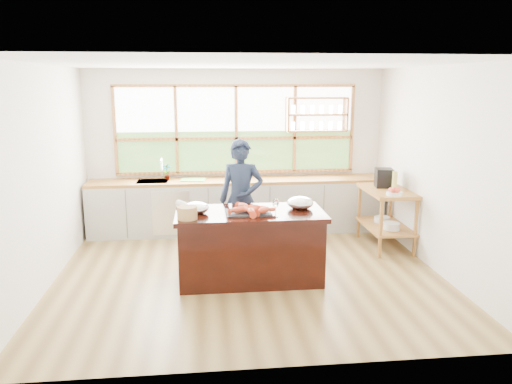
{
  "coord_description": "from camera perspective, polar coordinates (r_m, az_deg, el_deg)",
  "views": [
    {
      "loc": [
        -0.57,
        -6.2,
        2.48
      ],
      "look_at": [
        0.11,
        0.15,
        1.07
      ],
      "focal_mm": 35.0,
      "sensor_mm": 36.0,
      "label": 1
    }
  ],
  "objects": [
    {
      "name": "slate_board",
      "position": [
        6.15,
        -0.87,
        -2.36
      ],
      "size": [
        0.56,
        0.41,
        0.02
      ],
      "primitive_type": "cube",
      "rotation": [
        0.0,
        0.0,
        0.02
      ],
      "color": "black",
      "rests_on": "island"
    },
    {
      "name": "wine_bottle",
      "position": [
        7.64,
        15.56,
        1.19
      ],
      "size": [
        0.08,
        0.08,
        0.3
      ],
      "primitive_type": "cylinder",
      "rotation": [
        0.0,
        0.0,
        0.06
      ],
      "color": "#BDBF53",
      "rests_on": "right_shelf_unit"
    },
    {
      "name": "espresso_machine",
      "position": [
        7.91,
        14.41,
        1.57
      ],
      "size": [
        0.29,
        0.31,
        0.29
      ],
      "primitive_type": "cube",
      "rotation": [
        0.0,
        0.0,
        -0.17
      ],
      "color": "black",
      "rests_on": "right_shelf_unit"
    },
    {
      "name": "ground_plane",
      "position": [
        6.7,
        -0.84,
        -9.29
      ],
      "size": [
        5.0,
        5.0,
        0.0
      ],
      "primitive_type": "plane",
      "color": "olive"
    },
    {
      "name": "mixing_bowl_right",
      "position": [
        6.4,
        5.07,
        -1.25
      ],
      "size": [
        0.34,
        0.34,
        0.16
      ],
      "primitive_type": "ellipsoid",
      "color": "silver",
      "rests_on": "island"
    },
    {
      "name": "wine_glass",
      "position": [
        5.95,
        2.28,
        -1.36
      ],
      "size": [
        0.08,
        0.08,
        0.22
      ],
      "color": "white",
      "rests_on": "island"
    },
    {
      "name": "wicker_basket",
      "position": [
        5.93,
        -7.87,
        -2.37
      ],
      "size": [
        0.24,
        0.24,
        0.15
      ],
      "primitive_type": "cylinder",
      "color": "#AD814C",
      "rests_on": "island"
    },
    {
      "name": "island",
      "position": [
        6.36,
        -0.68,
        -6.15
      ],
      "size": [
        1.85,
        0.9,
        0.9
      ],
      "color": "black",
      "rests_on": "ground_plane"
    },
    {
      "name": "mixing_bowl_left",
      "position": [
        6.18,
        -6.84,
        -1.83
      ],
      "size": [
        0.31,
        0.31,
        0.15
      ],
      "primitive_type": "ellipsoid",
      "color": "silver",
      "rests_on": "island"
    },
    {
      "name": "cook",
      "position": [
        7.05,
        -1.69,
        -0.89
      ],
      "size": [
        0.69,
        0.52,
        1.71
      ],
      "primitive_type": "imported",
      "rotation": [
        0.0,
        0.0,
        -0.19
      ],
      "color": "#182136",
      "rests_on": "ground_plane"
    },
    {
      "name": "back_counter",
      "position": [
        8.4,
        -2.2,
        -1.52
      ],
      "size": [
        4.9,
        0.63,
        0.9
      ],
      "color": "#ABA9A1",
      "rests_on": "ground_plane"
    },
    {
      "name": "fruit_bowl",
      "position": [
        7.39,
        15.53,
        -0.02
      ],
      "size": [
        0.23,
        0.23,
        0.11
      ],
      "color": "silver",
      "rests_on": "right_shelf_unit"
    },
    {
      "name": "cutting_board",
      "position": [
        8.29,
        -7.18,
        1.4
      ],
      "size": [
        0.44,
        0.35,
        0.01
      ],
      "primitive_type": "cube",
      "rotation": [
        0.0,
        0.0,
        -0.14
      ],
      "color": "#65B145",
      "rests_on": "back_counter"
    },
    {
      "name": "lobster_pile",
      "position": [
        6.12,
        -0.64,
        -1.98
      ],
      "size": [
        0.52,
        0.48,
        0.08
      ],
      "color": "#D64B16",
      "rests_on": "slate_board"
    },
    {
      "name": "right_shelf_unit",
      "position": [
        7.83,
        14.69,
        -1.84
      ],
      "size": [
        0.62,
        1.1,
        0.9
      ],
      "color": "#AA6A2F",
      "rests_on": "ground_plane"
    },
    {
      "name": "parchment_roll",
      "position": [
        6.48,
        -8.23,
        -1.46
      ],
      "size": [
        0.23,
        0.3,
        0.08
      ],
      "primitive_type": "cylinder",
      "rotation": [
        1.57,
        0.0,
        0.56
      ],
      "color": "silver",
      "rests_on": "island"
    },
    {
      "name": "potted_plant",
      "position": [
        8.35,
        -10.16,
        2.28
      ],
      "size": [
        0.17,
        0.15,
        0.28
      ],
      "primitive_type": "imported",
      "rotation": [
        0.0,
        0.0,
        -0.4
      ],
      "color": "slate",
      "rests_on": "back_counter"
    },
    {
      "name": "room_shell",
      "position": [
        6.78,
        -1.08,
        6.26
      ],
      "size": [
        5.02,
        4.52,
        2.71
      ],
      "color": "silver",
      "rests_on": "ground_plane"
    }
  ]
}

